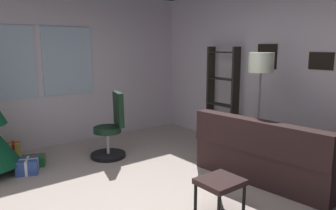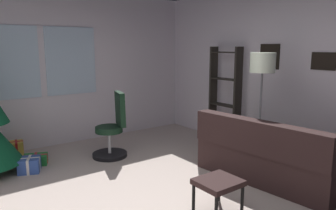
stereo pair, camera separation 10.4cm
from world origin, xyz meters
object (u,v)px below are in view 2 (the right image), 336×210
at_px(couch, 284,157).
at_px(gift_box_green, 35,160).
at_px(office_chair, 113,132).
at_px(gift_box_gold, 17,149).
at_px(floor_lamp, 262,71).
at_px(bookshelf, 225,103).
at_px(gift_box_blue, 29,165).
at_px(footstool, 218,184).

relative_size(couch, gift_box_green, 4.84).
bearing_deg(office_chair, gift_box_gold, 144.30).
xyz_separation_m(office_chair, floor_lamp, (1.53, -1.69, 1.02)).
bearing_deg(bookshelf, office_chair, 163.54).
distance_m(gift_box_gold, floor_lamp, 4.05).
distance_m(couch, floor_lamp, 1.23).
bearing_deg(floor_lamp, gift_box_green, 142.24).
bearing_deg(gift_box_green, couch, -44.78).
xyz_separation_m(gift_box_gold, office_chair, (1.28, -0.92, 0.28)).
height_order(office_chair, bookshelf, bookshelf).
bearing_deg(couch, floor_lamp, 79.88).
bearing_deg(gift_box_green, gift_box_blue, -120.09).
bearing_deg(office_chair, footstool, -87.99).
relative_size(footstool, office_chair, 0.43).
bearing_deg(gift_box_blue, couch, -40.22).
relative_size(office_chair, floor_lamp, 0.63).
relative_size(footstool, floor_lamp, 0.27).
bearing_deg(floor_lamp, office_chair, 132.04).
distance_m(footstool, gift_box_gold, 3.49).
distance_m(gift_box_blue, bookshelf, 3.38).
height_order(couch, gift_box_green, couch).
height_order(bookshelf, floor_lamp, bookshelf).
bearing_deg(gift_box_green, footstool, -65.53).
distance_m(footstool, gift_box_green, 2.93).
height_order(couch, bookshelf, bookshelf).
height_order(footstool, office_chair, office_chair).
distance_m(couch, gift_box_blue, 3.56).
xyz_separation_m(couch, office_chair, (-1.44, 2.19, 0.11)).
height_order(gift_box_gold, office_chair, office_chair).
height_order(couch, floor_lamp, floor_lamp).
bearing_deg(couch, office_chair, 123.38).
height_order(gift_box_green, gift_box_gold, gift_box_gold).
height_order(couch, office_chair, office_chair).
xyz_separation_m(bookshelf, floor_lamp, (-0.44, -1.11, 0.67)).
relative_size(couch, office_chair, 1.86).
xyz_separation_m(gift_box_blue, bookshelf, (3.24, -0.69, 0.66)).
distance_m(office_chair, bookshelf, 2.08).
relative_size(couch, floor_lamp, 1.16).
bearing_deg(gift_box_gold, office_chair, -35.70).
bearing_deg(gift_box_green, gift_box_gold, 104.89).
xyz_separation_m(office_chair, bookshelf, (1.96, -0.58, 0.35)).
height_order(gift_box_blue, office_chair, office_chair).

